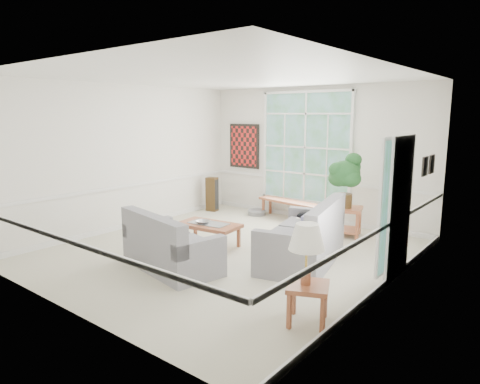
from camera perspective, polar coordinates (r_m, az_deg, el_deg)
name	(u,v)px	position (r m, az deg, el deg)	size (l,w,h in m)	color
floor	(229,252)	(7.62, -1.54, -7.95)	(5.50, 6.00, 0.01)	beige
ceiling	(228,76)	(7.27, -1.66, 15.17)	(5.50, 6.00, 0.02)	white
wall_back	(314,154)	(9.77, 9.82, 4.97)	(5.50, 0.02, 3.00)	white
wall_front	(62,192)	(5.38, -22.59, 0.05)	(5.50, 0.02, 3.00)	white
wall_left	(128,157)	(9.29, -14.75, 4.51)	(0.02, 6.00, 3.00)	white
wall_right	(389,183)	(5.93, 19.23, 1.16)	(0.02, 6.00, 3.00)	white
window_back	(305,147)	(9.82, 8.71, 5.91)	(2.30, 0.08, 2.40)	white
entry_door	(399,208)	(6.58, 20.41, -2.04)	(0.08, 0.90, 2.10)	white
door_sidelight	(383,209)	(5.98, 18.58, -2.15)	(0.08, 0.26, 1.90)	white
wall_art	(244,146)	(10.79, 0.54, 6.14)	(0.90, 0.06, 1.10)	maroon
wall_frame_near	(424,166)	(7.60, 23.37, 3.16)	(0.04, 0.26, 0.32)	black
wall_frame_far	(431,164)	(7.98, 24.13, 3.41)	(0.04, 0.26, 0.32)	black
loveseat_right	(302,232)	(7.00, 8.26, -5.29)	(0.98, 1.90, 1.03)	gray
loveseat_front	(172,240)	(6.78, -9.05, -6.37)	(1.67, 0.87, 0.91)	gray
coffee_table	(209,235)	(7.88, -4.19, -5.71)	(1.14, 0.62, 0.42)	#9A5233
pewter_bowl	(203,222)	(7.80, -4.95, -3.98)	(0.31, 0.31, 0.08)	gray
window_bench	(293,211)	(9.81, 7.13, -2.53)	(1.85, 0.36, 0.43)	#9A5233
end_table	(346,222)	(8.75, 13.99, -3.85)	(0.58, 0.58, 0.58)	#9A5233
houseplant	(345,180)	(8.58, 13.77, 1.59)	(0.64, 0.64, 1.10)	#1F5123
side_table	(308,304)	(5.14, 9.00, -14.49)	(0.46, 0.46, 0.47)	#9A5233
table_lamp	(306,254)	(4.93, 8.84, -8.22)	(0.41, 0.41, 0.71)	white
pet_bed	(257,212)	(10.30, 2.24, -2.71)	(0.44, 0.44, 0.13)	slate
floor_speaker	(212,194)	(10.68, -3.75, -0.29)	(0.26, 0.21, 0.85)	#422D14
cat	(307,216)	(7.63, 8.91, -3.21)	(0.39, 0.27, 0.18)	black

